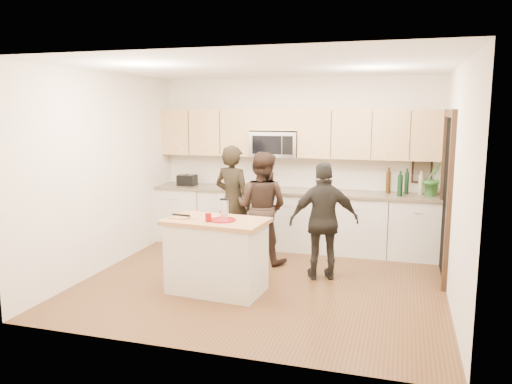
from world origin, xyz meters
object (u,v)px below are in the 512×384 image
(woman_left, at_px, (233,201))
(toaster, at_px, (187,180))
(island, at_px, (217,255))
(woman_center, at_px, (262,208))
(woman_right, at_px, (324,221))

(woman_left, bearing_deg, toaster, -16.83)
(island, xyz_separation_m, woman_center, (0.19, 1.32, 0.35))
(toaster, bearing_deg, woman_right, -27.72)
(island, bearing_deg, woman_right, 40.90)
(island, height_order, toaster, toaster)
(toaster, xyz_separation_m, woman_center, (1.54, -0.85, -0.22))
(toaster, relative_size, woman_center, 0.18)
(woman_right, bearing_deg, woman_left, -42.65)
(island, xyz_separation_m, toaster, (-1.35, 2.17, 0.57))
(island, height_order, woman_left, woman_left)
(toaster, relative_size, woman_right, 0.19)
(woman_center, relative_size, woman_right, 1.04)
(toaster, distance_m, woman_center, 1.77)
(woman_left, relative_size, woman_right, 1.09)
(island, distance_m, toaster, 2.62)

